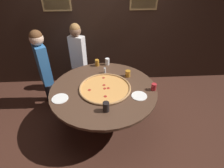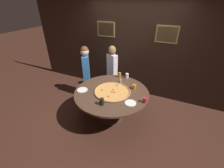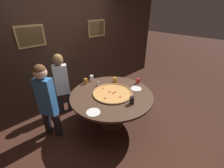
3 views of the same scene
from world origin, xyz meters
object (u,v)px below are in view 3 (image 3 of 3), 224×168
at_px(dining_table, 112,99).
at_px(drink_cup_front_edge, 132,100).
at_px(drink_cup_far_right, 138,81).
at_px(white_plate_near_front, 93,112).
at_px(drink_cup_far_left, 115,80).
at_px(drink_cup_near_right, 86,81).
at_px(condiment_shaker, 98,84).
at_px(drink_cup_near_left, 92,78).
at_px(white_plate_beside_cup, 136,89).
at_px(diner_side_left, 62,81).
at_px(giant_pizza, 113,93).
at_px(diner_far_right, 46,98).

height_order(dining_table, drink_cup_front_edge, drink_cup_front_edge).
relative_size(drink_cup_far_right, white_plate_near_front, 0.46).
distance_m(drink_cup_far_left, drink_cup_near_right, 0.65).
relative_size(dining_table, condiment_shaker, 16.56).
distance_m(drink_cup_near_left, drink_cup_far_right, 1.05).
relative_size(dining_table, drink_cup_near_left, 13.13).
relative_size(drink_cup_far_left, white_plate_beside_cup, 0.49).
distance_m(condiment_shaker, diner_side_left, 0.82).
distance_m(drink_cup_near_right, drink_cup_front_edge, 1.20).
bearing_deg(diner_side_left, drink_cup_near_right, 159.80).
distance_m(drink_cup_front_edge, drink_cup_far_right, 0.83).
distance_m(white_plate_beside_cup, diner_side_left, 1.63).
distance_m(dining_table, diner_side_left, 1.19).
bearing_deg(drink_cup_far_left, drink_cup_near_right, 142.07).
bearing_deg(drink_cup_front_edge, drink_cup_far_left, 64.18).
height_order(drink_cup_front_edge, diner_side_left, diner_side_left).
bearing_deg(drink_cup_far_right, diner_side_left, 136.60).
xyz_separation_m(giant_pizza, drink_cup_far_right, (0.72, -0.07, 0.04)).
bearing_deg(drink_cup_far_left, drink_cup_front_edge, -115.82).
bearing_deg(white_plate_beside_cup, diner_side_left, 127.25).
bearing_deg(drink_cup_front_edge, drink_cup_far_right, 29.42).
height_order(diner_side_left, diner_far_right, diner_far_right).
bearing_deg(white_plate_beside_cup, drink_cup_far_right, 29.82).
bearing_deg(drink_cup_far_left, diner_side_left, 139.20).
relative_size(drink_cup_near_left, diner_far_right, 0.08).
height_order(giant_pizza, drink_cup_near_left, drink_cup_near_left).
bearing_deg(drink_cup_far_right, drink_cup_near_right, 137.01).
xyz_separation_m(diner_side_left, diner_far_right, (-0.54, -0.49, 0.03)).
bearing_deg(diner_far_right, condiment_shaker, -127.73).
relative_size(drink_cup_near_left, condiment_shaker, 1.26).
height_order(dining_table, drink_cup_far_left, drink_cup_far_left).
xyz_separation_m(drink_cup_near_left, condiment_shaker, (-0.05, -0.30, -0.01)).
bearing_deg(diner_side_left, drink_cup_far_right, 160.69).
bearing_deg(drink_cup_near_left, drink_cup_front_edge, -92.93).
bearing_deg(white_plate_near_front, dining_table, 18.91).
relative_size(drink_cup_front_edge, diner_side_left, 0.10).
bearing_deg(white_plate_near_front, drink_cup_far_left, 26.99).
relative_size(drink_cup_near_right, white_plate_beside_cup, 0.53).
height_order(drink_cup_far_left, condiment_shaker, drink_cup_far_left).
height_order(dining_table, diner_side_left, diner_side_left).
distance_m(drink_cup_front_edge, diner_far_right, 1.50).
relative_size(drink_cup_far_left, white_plate_near_front, 0.48).
bearing_deg(white_plate_near_front, drink_cup_front_edge, -23.43).
relative_size(drink_cup_far_right, diner_far_right, 0.07).
distance_m(drink_cup_far_left, diner_far_right, 1.46).
height_order(drink_cup_near_left, diner_far_right, diner_far_right).
distance_m(drink_cup_far_left, diner_side_left, 1.17).
xyz_separation_m(giant_pizza, drink_cup_near_right, (-0.12, 0.71, 0.05)).
xyz_separation_m(drink_cup_far_left, condiment_shaker, (-0.38, 0.13, -0.01)).
xyz_separation_m(drink_cup_near_left, white_plate_beside_cup, (0.42, -0.96, -0.06)).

